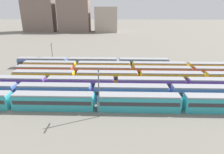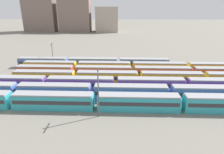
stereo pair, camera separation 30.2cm
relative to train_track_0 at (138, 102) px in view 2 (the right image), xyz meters
The scene contains 13 objects.
ground_plane 32.87m from the train_track_0, 151.61° to the left, with size 600.00×600.00×0.00m, color slate.
train_track_0 is the anchor object (origin of this frame).
train_track_1 12.02m from the train_track_0, 154.36° to the left, with size 74.70×3.06×3.75m.
train_track_2 11.22m from the train_track_0, 67.90° to the left, with size 93.60×3.06×3.75m.
train_track_3 19.15m from the train_track_0, 54.55° to the left, with size 93.60×3.06×3.75m.
train_track_4 22.88m from the train_track_0, 65.38° to the left, with size 93.60×3.06×3.75m.
train_track_5 27.67m from the train_track_0, 70.01° to the left, with size 93.60×3.06×3.75m.
train_track_6 34.20m from the train_track_0, 114.16° to the left, with size 55.80×3.06×3.75m.
catenary_pole_0 9.77m from the train_track_0, 159.99° to the right, with size 0.24×3.20×10.44m.
catenary_pole_1 45.48m from the train_track_0, 131.23° to the left, with size 0.24×3.20×8.73m.
distant_building_0 161.81m from the train_track_0, 118.01° to the left, with size 27.42×12.20×51.60m, color #7A665B.
distant_building_1 148.36m from the train_track_0, 107.13° to the left, with size 27.08×15.52×28.38m, color #7A665B.
distant_building_2 142.37m from the train_track_0, 96.12° to the left, with size 19.43×16.38×21.39m, color #A89989.
Camera 2 is at (24.45, -38.68, 21.79)m, focal length 31.35 mm.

